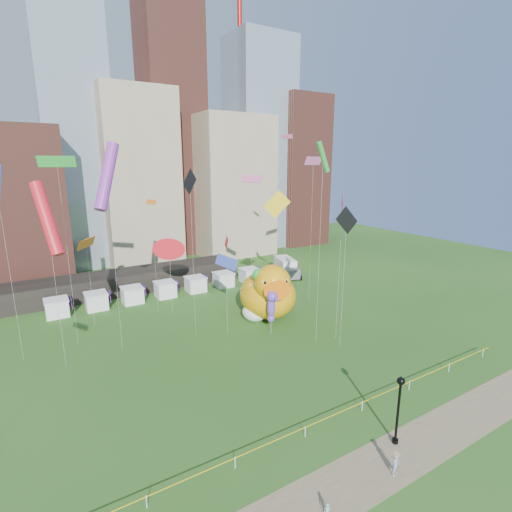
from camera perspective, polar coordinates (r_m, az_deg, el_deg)
ground at (r=32.41m, az=7.27°, el=-25.00°), size 160.00×160.00×0.00m
footpath at (r=29.66m, az=14.16°, el=-29.71°), size 70.00×4.00×0.02m
skyline at (r=82.71m, az=-18.80°, el=13.82°), size 101.00×23.00×68.00m
crane_right at (r=99.54m, az=-1.89°, el=29.21°), size 23.00×1.00×76.00m
pavilion at (r=65.44m, az=-19.12°, el=-3.63°), size 38.00×6.00×3.20m
vendor_tents at (r=61.20m, az=-13.27°, el=-4.90°), size 33.24×2.80×2.40m
caution_tape at (r=31.99m, az=7.31°, el=-24.04°), size 50.00×0.06×0.90m
big_duck at (r=50.78m, az=1.91°, el=-5.39°), size 10.10×11.30×7.91m
small_duck at (r=50.54m, az=-0.05°, el=-8.18°), size 3.77×4.31×3.03m
seahorse_green at (r=48.43m, az=0.33°, el=-4.11°), size 1.69×2.06×7.36m
seahorse_purple at (r=46.15m, az=2.34°, el=-7.14°), size 1.31×1.66×5.44m
lamppost at (r=31.37m, az=20.41°, el=-19.69°), size 0.58×0.58×5.53m
box_truck at (r=70.76m, az=4.49°, el=-1.63°), size 4.54×7.76×3.11m
woman at (r=30.32m, az=19.99°, el=-27.06°), size 0.62×0.46×1.55m
toddler at (r=27.27m, az=10.51°, el=-32.99°), size 0.35×0.31×0.85m
kite_0 at (r=40.58m, az=-28.55°, el=4.88°), size 2.45×4.21×18.61m
kite_1 at (r=54.95m, az=4.56°, el=16.60°), size 0.92×1.73×23.93m
kite_2 at (r=41.58m, az=13.28°, el=4.91°), size 3.01×0.18×15.83m
kite_3 at (r=41.63m, az=9.91°, el=14.18°), size 1.90×0.65×22.36m
kite_5 at (r=44.92m, az=-4.46°, el=-0.89°), size 1.00×4.13×9.58m
kite_6 at (r=52.07m, az=-15.26°, el=7.51°), size 0.90×2.01×15.56m
kite_7 at (r=43.29m, az=12.70°, el=7.01°), size 2.04×2.54×17.24m
kite_8 at (r=60.08m, az=-4.39°, el=1.93°), size 1.45×1.56×9.20m
kite_9 at (r=47.20m, az=-0.67°, el=11.19°), size 1.56×2.74×18.74m
kite_10 at (r=43.50m, az=-9.75°, el=10.36°), size 2.27×1.74×19.60m
kite_11 at (r=45.31m, az=-27.43°, el=12.20°), size 3.64×1.74×20.88m
kite_12 at (r=48.62m, az=3.12°, el=7.48°), size 3.23×1.44×16.89m
kite_14 at (r=50.68m, az=-23.85°, el=1.73°), size 2.58×3.39×11.34m
kite_15 at (r=41.71m, az=-21.22°, el=10.93°), size 3.72×3.61×22.29m
kite_16 at (r=52.41m, az=-12.76°, el=1.03°), size 2.68×1.84×10.50m
kite_17 at (r=55.29m, az=8.51°, el=13.66°), size 3.61×1.52×21.00m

